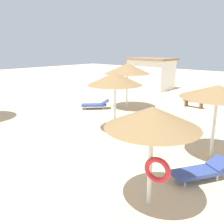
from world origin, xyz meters
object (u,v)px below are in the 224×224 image
parasol_1 (127,69)px  parasol_2 (218,92)px  parasol_4 (152,119)px  parasol_5 (115,79)px  lounger_2 (201,171)px  bench_0 (194,103)px  beach_cabana (151,73)px  lounger_1 (96,104)px

parasol_1 → parasol_2: 8.25m
parasol_2 → parasol_4: (-0.17, -4.07, -0.15)m
parasol_4 → parasol_5: 5.99m
lounger_2 → bench_0: 10.06m
lounger_2 → beach_cabana: bearing=128.1°
parasol_4 → lounger_1: parasol_4 is taller
parasol_5 → parasol_2: bearing=2.7°
parasol_2 → lounger_2: (0.37, -1.90, -2.25)m
parasol_4 → beach_cabana: bearing=122.9°
parasol_4 → lounger_1: size_ratio=1.48×
lounger_1 → lounger_2: 10.00m
parasol_4 → parasol_5: bearing=140.0°
parasol_5 → bench_0: 7.85m
parasol_4 → parasol_5: size_ratio=0.92×
parasol_2 → lounger_2: size_ratio=1.42×
parasol_1 → bench_0: bearing=44.3°
parasol_1 → parasol_4: size_ratio=1.14×
parasol_1 → bench_0: (3.40, 3.31, -2.39)m
parasol_4 → lounger_2: size_ratio=1.38×
parasol_4 → lounger_1: bearing=143.2°
lounger_2 → bench_0: (-4.23, 9.13, 0.04)m
parasol_2 → parasol_5: 4.76m
parasol_2 → lounger_1: (-8.70, 2.32, -2.25)m
parasol_1 → lounger_1: 3.24m
beach_cabana → parasol_2: bearing=-48.7°
parasol_1 → bench_0: parasol_1 is taller
parasol_5 → lounger_2: parasol_5 is taller
lounger_2 → bench_0: bearing=114.9°
parasol_5 → beach_cabana: (-5.90, 12.37, -1.07)m
parasol_4 → parasol_1: bearing=131.6°
lounger_1 → parasol_1: bearing=47.9°
parasol_4 → beach_cabana: beach_cabana is taller
parasol_1 → lounger_2: parasol_1 is taller
lounger_1 → bench_0: bearing=45.4°
parasol_1 → parasol_5: (2.50, -4.13, -0.10)m
parasol_2 → bench_0: (-3.86, 7.23, -2.21)m
parasol_4 → bench_0: size_ratio=1.80×
lounger_1 → lounger_2: lounger_1 is taller
parasol_2 → bench_0: 8.49m
parasol_2 → lounger_1: parasol_2 is taller
parasol_2 → parasol_4: parasol_2 is taller
lounger_2 → parasol_1: bearing=142.7°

